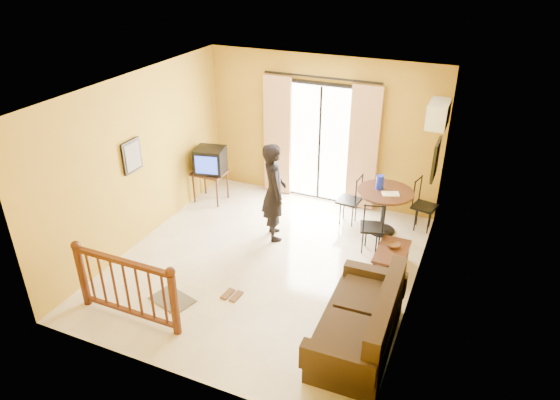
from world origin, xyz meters
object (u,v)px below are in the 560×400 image
at_px(dining_table, 385,199).
at_px(standing_person, 274,192).
at_px(coffee_table, 391,257).
at_px(sofa, 362,325).
at_px(television, 210,160).

xyz_separation_m(dining_table, standing_person, (-1.67, -0.90, 0.22)).
distance_m(dining_table, coffee_table, 1.23).
relative_size(coffee_table, sofa, 0.44).
bearing_deg(sofa, dining_table, 96.45).
bearing_deg(television, sofa, -48.45).
height_order(dining_table, standing_person, standing_person).
distance_m(television, coffee_table, 3.89).
bearing_deg(coffee_table, dining_table, 109.56).
relative_size(television, standing_person, 0.37).
distance_m(television, standing_person, 1.81).
height_order(dining_table, sofa, sofa).
height_order(television, dining_table, television).
height_order(television, standing_person, standing_person).
relative_size(coffee_table, standing_person, 0.48).
distance_m(dining_table, sofa, 2.91).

